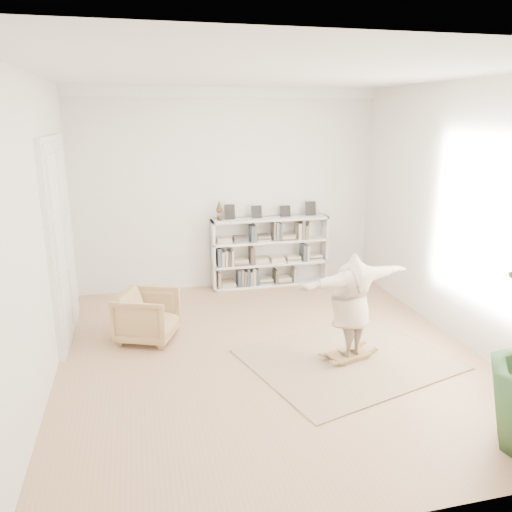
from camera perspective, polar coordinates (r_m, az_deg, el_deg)
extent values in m
plane|color=#A77C56|center=(6.89, 1.59, -11.15)|extent=(6.00, 6.00, 0.00)
plane|color=silver|center=(9.17, -3.22, 7.45)|extent=(5.50, 0.00, 5.50)
plane|color=silver|center=(3.59, 14.34, -6.20)|extent=(5.50, 0.00, 5.50)
plane|color=silver|center=(6.18, -23.75, 2.11)|extent=(0.00, 6.00, 6.00)
plane|color=silver|center=(7.48, 22.57, 4.40)|extent=(0.00, 6.00, 6.00)
plane|color=white|center=(6.17, 1.85, 20.24)|extent=(6.00, 6.00, 0.00)
cube|color=white|center=(9.03, -3.32, 18.20)|extent=(5.50, 0.12, 0.18)
cube|color=white|center=(7.51, -21.49, 1.42)|extent=(0.08, 1.78, 2.92)
cube|color=silver|center=(7.13, -21.74, 0.67)|extent=(0.06, 0.78, 2.80)
cube|color=silver|center=(7.90, -20.98, 2.13)|extent=(0.06, 0.78, 2.80)
cube|color=silver|center=(9.17, -4.92, 0.06)|extent=(0.04, 0.35, 1.30)
cube|color=silver|center=(9.71, 7.78, 0.86)|extent=(0.04, 0.35, 1.30)
cube|color=silver|center=(9.52, 1.37, 0.71)|extent=(2.20, 0.04, 1.30)
cube|color=silver|center=(9.56, 1.58, -3.17)|extent=(2.20, 0.35, 0.04)
cube|color=silver|center=(9.44, 1.60, -0.81)|extent=(2.20, 0.35, 0.04)
cube|color=silver|center=(9.33, 1.62, 1.72)|extent=(2.20, 0.35, 0.04)
cube|color=silver|center=(9.23, 1.64, 4.25)|extent=(2.20, 0.35, 0.04)
cube|color=black|center=(9.09, -3.02, 4.95)|extent=(0.18, 0.07, 0.24)
cube|color=black|center=(9.19, 0.06, 5.10)|extent=(0.18, 0.07, 0.24)
cube|color=black|center=(9.34, 3.35, 5.23)|extent=(0.18, 0.07, 0.24)
cube|color=black|center=(9.49, 6.26, 5.34)|extent=(0.18, 0.07, 0.24)
imported|color=tan|center=(7.34, -12.29, -6.72)|extent=(1.01, 1.00, 0.71)
cube|color=tan|center=(6.85, 10.46, -11.49)|extent=(2.96, 2.62, 0.02)
cube|color=brown|center=(6.82, 10.49, -10.98)|extent=(0.60, 0.45, 0.03)
cube|color=brown|center=(6.84, 10.47, -11.26)|extent=(0.36, 0.15, 0.04)
cube|color=brown|center=(6.84, 10.47, -11.26)|extent=(0.36, 0.15, 0.04)
cube|color=brown|center=(6.82, 10.49, -10.98)|extent=(0.22, 0.11, 0.11)
cube|color=brown|center=(6.82, 10.49, -10.98)|extent=(0.22, 0.11, 0.11)
imported|color=#C4AB93|center=(6.53, 10.81, -5.14)|extent=(1.75, 0.91, 1.37)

